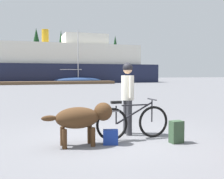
{
  "coord_description": "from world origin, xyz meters",
  "views": [
    {
      "loc": [
        -2.1,
        -5.92,
        1.54
      ],
      "look_at": [
        0.38,
        1.46,
        1.07
      ],
      "focal_mm": 43.7,
      "sensor_mm": 36.0,
      "label": 1
    }
  ],
  "objects_px": {
    "person_cyclist": "(128,91)",
    "sailboat_moored": "(78,80)",
    "bicycle": "(133,122)",
    "handbag_pannier": "(111,137)",
    "backpack": "(176,132)",
    "ferry_boat": "(68,64)",
    "dog": "(82,117)"
  },
  "relations": [
    {
      "from": "bicycle",
      "to": "handbag_pannier",
      "type": "height_order",
      "value": "bicycle"
    },
    {
      "from": "person_cyclist",
      "to": "sailboat_moored",
      "type": "relative_size",
      "value": 0.22
    },
    {
      "from": "backpack",
      "to": "ferry_boat",
      "type": "relative_size",
      "value": 0.02
    },
    {
      "from": "bicycle",
      "to": "person_cyclist",
      "type": "relative_size",
      "value": 1.0
    },
    {
      "from": "bicycle",
      "to": "person_cyclist",
      "type": "xyz_separation_m",
      "value": [
        0.07,
        0.5,
        0.69
      ]
    },
    {
      "from": "bicycle",
      "to": "ferry_boat",
      "type": "xyz_separation_m",
      "value": [
        5.04,
        39.64,
        2.6
      ]
    },
    {
      "from": "handbag_pannier",
      "to": "sailboat_moored",
      "type": "height_order",
      "value": "sailboat_moored"
    },
    {
      "from": "backpack",
      "to": "sailboat_moored",
      "type": "bearing_deg",
      "value": 81.99
    },
    {
      "from": "dog",
      "to": "sailboat_moored",
      "type": "relative_size",
      "value": 0.19
    },
    {
      "from": "person_cyclist",
      "to": "sailboat_moored",
      "type": "distance_m",
      "value": 34.97
    },
    {
      "from": "handbag_pannier",
      "to": "sailboat_moored",
      "type": "bearing_deg",
      "value": 79.66
    },
    {
      "from": "person_cyclist",
      "to": "backpack",
      "type": "bearing_deg",
      "value": -57.93
    },
    {
      "from": "handbag_pannier",
      "to": "bicycle",
      "type": "bearing_deg",
      "value": 25.07
    },
    {
      "from": "handbag_pannier",
      "to": "sailboat_moored",
      "type": "xyz_separation_m",
      "value": [
        6.44,
        35.3,
        0.33
      ]
    },
    {
      "from": "dog",
      "to": "backpack",
      "type": "relative_size",
      "value": 3.07
    },
    {
      "from": "ferry_boat",
      "to": "sailboat_moored",
      "type": "relative_size",
      "value": 3.65
    },
    {
      "from": "handbag_pannier",
      "to": "ferry_boat",
      "type": "relative_size",
      "value": 0.01
    },
    {
      "from": "bicycle",
      "to": "sailboat_moored",
      "type": "bearing_deg",
      "value": 80.6
    },
    {
      "from": "handbag_pannier",
      "to": "ferry_boat",
      "type": "bearing_deg",
      "value": 81.9
    },
    {
      "from": "person_cyclist",
      "to": "backpack",
      "type": "distance_m",
      "value": 1.59
    },
    {
      "from": "backpack",
      "to": "ferry_boat",
      "type": "xyz_separation_m",
      "value": [
        4.26,
        40.27,
        2.76
      ]
    },
    {
      "from": "backpack",
      "to": "handbag_pannier",
      "type": "xyz_separation_m",
      "value": [
        -1.43,
        0.33,
        -0.08
      ]
    },
    {
      "from": "ferry_boat",
      "to": "person_cyclist",
      "type": "bearing_deg",
      "value": -97.23
    },
    {
      "from": "dog",
      "to": "sailboat_moored",
      "type": "bearing_deg",
      "value": 78.71
    },
    {
      "from": "dog",
      "to": "handbag_pannier",
      "type": "relative_size",
      "value": 4.69
    },
    {
      "from": "dog",
      "to": "bicycle",
      "type": "bearing_deg",
      "value": 8.59
    },
    {
      "from": "bicycle",
      "to": "handbag_pannier",
      "type": "relative_size",
      "value": 5.6
    },
    {
      "from": "person_cyclist",
      "to": "handbag_pannier",
      "type": "relative_size",
      "value": 5.59
    },
    {
      "from": "bicycle",
      "to": "handbag_pannier",
      "type": "xyz_separation_m",
      "value": [
        -0.64,
        -0.3,
        -0.24
      ]
    },
    {
      "from": "dog",
      "to": "ferry_boat",
      "type": "distance_m",
      "value": 40.39
    },
    {
      "from": "dog",
      "to": "handbag_pannier",
      "type": "bearing_deg",
      "value": -11.06
    },
    {
      "from": "person_cyclist",
      "to": "sailboat_moored",
      "type": "height_order",
      "value": "sailboat_moored"
    }
  ]
}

